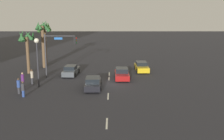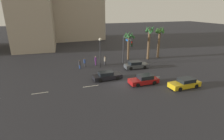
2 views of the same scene
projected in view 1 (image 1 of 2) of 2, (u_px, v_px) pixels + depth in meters
name	position (u px, v px, depth m)	size (l,w,h in m)	color
ground_plane	(109.00, 84.00, 32.66)	(220.00, 220.00, 0.00)	#28282D
lane_stripe_1	(107.00, 123.00, 20.72)	(2.19, 0.14, 0.01)	silver
lane_stripe_2	(108.00, 96.00, 27.68)	(2.37, 0.14, 0.01)	silver
lane_stripe_3	(109.00, 79.00, 35.31)	(1.87, 0.14, 0.01)	silver
lane_stripe_4	(109.00, 74.00, 38.05)	(2.52, 0.14, 0.01)	silver
car_0	(71.00, 71.00, 37.39)	(4.64, 2.02, 1.40)	#474C51
car_1	(141.00, 67.00, 40.13)	(4.71, 1.98, 1.39)	gold
car_2	(93.00, 83.00, 30.56)	(4.69, 1.98, 1.35)	black
car_3	(122.00, 74.00, 35.27)	(4.49, 1.96, 1.41)	maroon
traffic_signal	(56.00, 48.00, 35.28)	(0.41, 4.40, 5.88)	#38383D
streetlamp	(37.00, 53.00, 30.57)	(0.56, 0.56, 5.75)	#2D2D33
pedestrian_0	(19.00, 86.00, 28.39)	(0.51, 0.51, 1.71)	#333338
pedestrian_1	(23.00, 80.00, 30.64)	(0.52, 0.52, 1.85)	#59266B
pedestrian_2	(32.00, 76.00, 32.41)	(0.48, 0.48, 1.83)	#333338
pedestrian_3	(23.00, 89.00, 27.29)	(0.46, 0.46, 1.68)	#2D478C
palm_tree_0	(44.00, 33.00, 44.71)	(2.47, 2.52, 7.27)	brown
palm_tree_1	(27.00, 42.00, 37.75)	(2.52, 2.74, 6.35)	brown
palm_tree_2	(43.00, 35.00, 41.84)	(2.48, 2.50, 7.66)	brown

